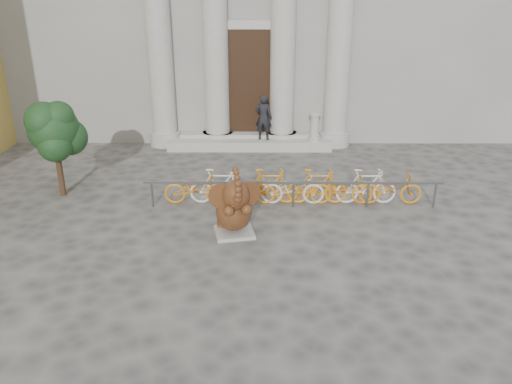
{
  "coord_description": "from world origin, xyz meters",
  "views": [
    {
      "loc": [
        0.32,
        -8.55,
        5.41
      ],
      "look_at": [
        0.27,
        2.19,
        1.1
      ],
      "focal_mm": 35.0,
      "sensor_mm": 36.0,
      "label": 1
    }
  ],
  "objects_px": {
    "elephant_statue": "(234,209)",
    "tree": "(54,131)",
    "pedestrian": "(264,117)",
    "bike_rack": "(293,186)"
  },
  "relations": [
    {
      "from": "tree",
      "to": "pedestrian",
      "type": "bearing_deg",
      "value": 38.67
    },
    {
      "from": "pedestrian",
      "to": "elephant_statue",
      "type": "bearing_deg",
      "value": 96.4
    },
    {
      "from": "elephant_statue",
      "to": "pedestrian",
      "type": "bearing_deg",
      "value": 72.65
    },
    {
      "from": "tree",
      "to": "elephant_statue",
      "type": "bearing_deg",
      "value": -26.37
    },
    {
      "from": "elephant_statue",
      "to": "bike_rack",
      "type": "height_order",
      "value": "elephant_statue"
    },
    {
      "from": "pedestrian",
      "to": "bike_rack",
      "type": "bearing_deg",
      "value": 110.79
    },
    {
      "from": "elephant_statue",
      "to": "pedestrian",
      "type": "xyz_separation_m",
      "value": [
        0.76,
        7.09,
        0.53
      ]
    },
    {
      "from": "bike_rack",
      "to": "tree",
      "type": "height_order",
      "value": "tree"
    },
    {
      "from": "tree",
      "to": "pedestrian",
      "type": "relative_size",
      "value": 1.65
    },
    {
      "from": "elephant_statue",
      "to": "tree",
      "type": "relative_size",
      "value": 0.66
    }
  ]
}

